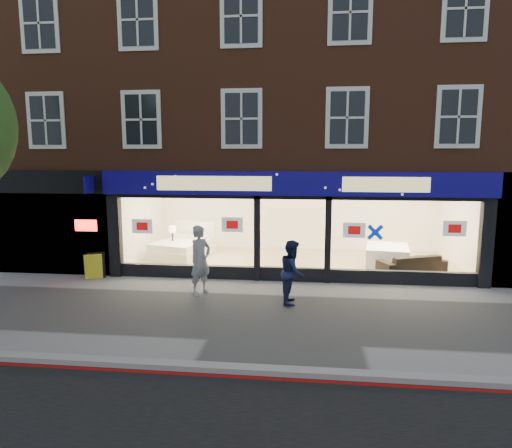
% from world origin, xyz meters
% --- Properties ---
extents(ground, '(120.00, 120.00, 0.00)m').
position_xyz_m(ground, '(0.00, 0.00, 0.00)').
color(ground, gray).
rests_on(ground, ground).
extents(kerb_line, '(60.00, 0.10, 0.01)m').
position_xyz_m(kerb_line, '(0.00, -3.10, 0.01)').
color(kerb_line, '#8C0A07').
rests_on(kerb_line, ground).
extents(kerb_stone, '(60.00, 0.25, 0.12)m').
position_xyz_m(kerb_stone, '(0.00, -2.90, 0.06)').
color(kerb_stone, gray).
rests_on(kerb_stone, ground).
extents(showroom_floor, '(11.00, 4.50, 0.10)m').
position_xyz_m(showroom_floor, '(0.00, 5.25, 0.05)').
color(showroom_floor, tan).
rests_on(showroom_floor, ground).
extents(building, '(19.00, 8.26, 10.30)m').
position_xyz_m(building, '(-0.02, 6.93, 6.67)').
color(building, brown).
rests_on(building, ground).
extents(display_bed, '(2.17, 2.43, 1.17)m').
position_xyz_m(display_bed, '(-4.07, 5.49, 0.43)').
color(display_bed, white).
rests_on(display_bed, showroom_floor).
extents(bedside_table, '(0.56, 0.56, 0.55)m').
position_xyz_m(bedside_table, '(-4.40, 5.44, 0.38)').
color(bedside_table, brown).
rests_on(bedside_table, showroom_floor).
extents(mattress_stack, '(1.57, 1.87, 0.67)m').
position_xyz_m(mattress_stack, '(3.10, 4.92, 0.43)').
color(mattress_stack, white).
rests_on(mattress_stack, showroom_floor).
extents(sofa, '(2.22, 1.52, 0.60)m').
position_xyz_m(sofa, '(3.70, 4.01, 0.40)').
color(sofa, black).
rests_on(sofa, showroom_floor).
extents(a_board, '(0.62, 0.53, 0.81)m').
position_xyz_m(a_board, '(-6.00, 2.59, 0.41)').
color(a_board, yellow).
rests_on(a_board, ground).
extents(pedestrian_grey, '(0.76, 0.83, 1.89)m').
position_xyz_m(pedestrian_grey, '(-2.43, 1.49, 0.95)').
color(pedestrian_grey, '#94969B').
rests_on(pedestrian_grey, ground).
extents(pedestrian_blue, '(0.63, 0.80, 1.64)m').
position_xyz_m(pedestrian_blue, '(0.09, 0.99, 0.82)').
color(pedestrian_blue, '#181E44').
rests_on(pedestrian_blue, ground).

